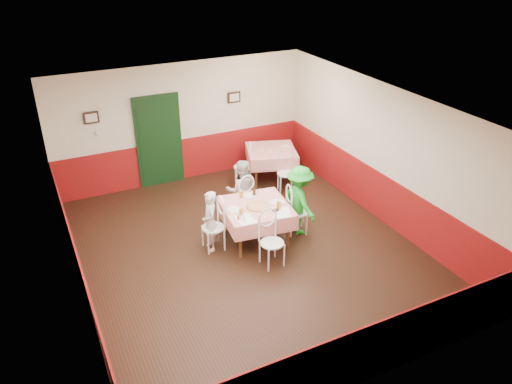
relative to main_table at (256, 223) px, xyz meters
name	(u,v)px	position (x,y,z in m)	size (l,w,h in m)	color
floor	(247,250)	(-0.31, -0.25, -0.38)	(7.00, 7.00, 0.00)	black
ceiling	(246,107)	(-0.31, -0.25, 2.42)	(7.00, 7.00, 0.00)	white
back_wall	(182,123)	(-0.31, 3.25, 1.02)	(6.00, 0.10, 2.80)	beige
front_wall	(370,302)	(-0.31, -3.75, 1.02)	(6.00, 0.10, 2.80)	beige
left_wall	(68,223)	(-3.31, -0.25, 1.02)	(0.10, 7.00, 2.80)	beige
right_wall	(383,154)	(2.69, -0.25, 1.02)	(0.10, 7.00, 2.80)	beige
wainscot_back	(185,159)	(-0.31, 3.23, 0.12)	(6.00, 0.03, 1.00)	maroon
wainscot_front	(362,356)	(-0.31, -3.74, 0.12)	(6.00, 0.03, 1.00)	maroon
wainscot_left	(79,271)	(-3.29, -0.25, 0.12)	(0.03, 7.00, 1.00)	maroon
wainscot_right	(377,194)	(2.68, -0.25, 0.12)	(0.03, 7.00, 1.00)	maroon
door	(159,142)	(-0.91, 3.20, 0.68)	(0.96, 0.06, 2.10)	black
picture_left	(91,118)	(-2.31, 3.20, 1.48)	(0.32, 0.03, 0.26)	black
picture_right	(234,97)	(0.99, 3.20, 1.48)	(0.32, 0.03, 0.26)	black
thermostat	(98,132)	(-2.21, 3.20, 1.12)	(0.10, 0.03, 0.10)	white
main_table	(256,223)	(0.00, 0.00, 0.00)	(1.22, 1.22, 0.77)	red
second_table	(271,164)	(1.52, 2.28, 0.00)	(1.12, 1.12, 0.77)	red
chair_left	(213,228)	(-0.84, 0.10, 0.08)	(0.42, 0.42, 0.90)	white
chair_right	(297,212)	(0.84, -0.10, 0.08)	(0.42, 0.42, 0.90)	white
chair_far	(242,200)	(0.10, 0.84, 0.08)	(0.42, 0.42, 0.90)	white
chair_near	(272,243)	(-0.10, -0.84, 0.08)	(0.42, 0.42, 0.90)	white
chair_second_a	(243,167)	(0.77, 2.28, 0.08)	(0.42, 0.42, 0.90)	white
chair_second_b	(286,174)	(1.52, 1.53, 0.08)	(0.42, 0.42, 0.90)	white
pizza	(258,206)	(0.01, -0.06, 0.40)	(0.41, 0.41, 0.03)	#B74723
plate_left	(234,210)	(-0.44, 0.03, 0.39)	(0.25, 0.25, 0.01)	white
plate_right	(277,202)	(0.42, -0.07, 0.39)	(0.25, 0.25, 0.01)	white
plate_far	(249,196)	(0.05, 0.41, 0.39)	(0.25, 0.25, 0.01)	white
glass_a	(241,212)	(-0.40, -0.19, 0.45)	(0.07, 0.07, 0.13)	#BF7219
glass_b	(279,205)	(0.32, -0.29, 0.46)	(0.08, 0.08, 0.15)	#BF7219
glass_c	(241,194)	(-0.11, 0.42, 0.45)	(0.07, 0.07, 0.13)	#BF7219
beer_bottle	(254,191)	(0.14, 0.38, 0.49)	(0.06, 0.06, 0.21)	#381C0A
shaker_a	(240,218)	(-0.48, -0.35, 0.43)	(0.04, 0.04, 0.09)	silver
shaker_b	(244,219)	(-0.44, -0.40, 0.43)	(0.04, 0.04, 0.09)	silver
shaker_c	(238,217)	(-0.51, -0.31, 0.43)	(0.04, 0.04, 0.09)	#B23319
menu_left	(245,219)	(-0.39, -0.36, 0.39)	(0.30, 0.40, 0.00)	white
menu_right	(282,212)	(0.31, -0.43, 0.39)	(0.30, 0.40, 0.00)	white
wallet	(275,210)	(0.24, -0.33, 0.40)	(0.11, 0.09, 0.02)	black
diner_left	(210,221)	(-0.89, 0.10, 0.22)	(0.44, 0.29, 1.20)	gray
diner_far	(241,190)	(0.10, 0.89, 0.28)	(0.63, 0.49, 1.31)	gray
diner_right	(300,200)	(0.89, -0.10, 0.33)	(0.91, 0.53, 1.42)	gray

